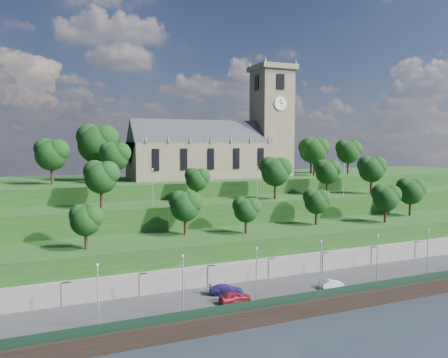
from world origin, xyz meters
name	(u,v)px	position (x,y,z in m)	size (l,w,h in m)	color
ground	(343,311)	(0.00, 0.00, 0.00)	(320.00, 320.00, 0.00)	black
promenade	(317,290)	(0.00, 6.00, 1.00)	(160.00, 12.00, 2.00)	#2D2D30
quay_wall	(343,303)	(0.00, -0.05, 1.10)	(160.00, 0.50, 2.20)	black
fence	(340,291)	(0.00, 0.60, 2.60)	(160.00, 0.10, 1.20)	black
retaining_wall	(296,270)	(0.00, 11.97, 2.50)	(160.00, 2.10, 5.00)	slate
embankment_lower	(278,252)	(0.00, 18.00, 4.00)	(160.00, 12.00, 8.00)	#183C14
embankment_upper	(250,229)	(0.00, 29.00, 6.00)	(160.00, 10.00, 12.00)	#183C14
hilltop	(212,207)	(0.00, 50.00, 7.50)	(160.00, 32.00, 15.00)	#183C14
church	(221,145)	(0.79, 45.98, 22.52)	(38.60, 12.35, 27.60)	brown
trees_lower	(303,200)	(5.13, 18.25, 12.77)	(69.39, 9.02, 7.79)	black
trees_upper	(268,172)	(3.42, 27.92, 17.33)	(62.36, 7.89, 8.28)	black
trees_hilltop	(203,148)	(-3.78, 45.15, 21.72)	(77.57, 15.74, 11.94)	black
lamp_posts_promenade	(321,263)	(-2.00, 2.50, 6.32)	(60.36, 0.36, 7.45)	#B2B2B7
lamp_posts_upper	(257,180)	(0.00, 26.00, 15.88)	(40.36, 0.36, 6.59)	#B2B2B7
car_left	(235,297)	(-14.50, 3.74, 2.73)	(1.72, 4.28, 1.46)	maroon
car_middle	(331,284)	(0.77, 3.68, 2.59)	(1.24, 3.56, 1.17)	silver
car_right	(226,289)	(-14.38, 7.05, 2.69)	(1.92, 4.72, 1.37)	navy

